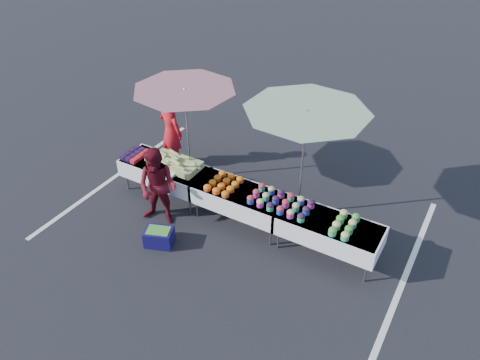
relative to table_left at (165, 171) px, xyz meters
The scene contains 17 objects.
ground 1.89m from the table_left, ahead, with size 80.00×80.00×0.00m, color black.
stripe_left 1.52m from the table_left, behind, with size 0.10×5.00×0.00m, color silver.
stripe_right 5.03m from the table_left, ahead, with size 0.10×5.00×0.00m, color silver.
table_left is the anchor object (origin of this frame).
table_center 1.80m from the table_left, ahead, with size 1.86×0.81×0.75m.
table_right 3.60m from the table_left, ahead, with size 1.86×0.81×0.75m.
berry_punnets 0.74m from the table_left, behind, with size 0.40×0.54×0.08m.
corn_pile 0.36m from the table_left, 10.28° to the left, with size 1.16×0.57×0.26m.
plastic_bags 0.47m from the table_left, 45.00° to the right, with size 0.30×0.25×0.05m, color white.
carrot_bowls 1.47m from the table_left, ahead, with size 0.55×0.69×0.11m.
potato_cups 2.66m from the table_left, ahead, with size 1.14×0.58×0.16m.
bean_baskets 3.87m from the table_left, ahead, with size 0.36×0.68×0.15m.
vendor 1.17m from the table_left, 119.68° to the left, with size 0.63×0.42×1.74m, color red.
customer 0.90m from the table_left, 59.41° to the right, with size 0.79×0.61×1.62m, color #5F0E19.
umbrella_left 1.57m from the table_left, 83.89° to the left, with size 2.60×2.60×2.16m.
umbrella_right 3.19m from the table_left, 16.61° to the left, with size 2.91×2.91×2.34m.
storage_bin 1.61m from the table_left, 57.52° to the right, with size 0.61×0.53×0.33m.
Camera 1 is at (3.57, -6.10, 6.03)m, focal length 35.00 mm.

